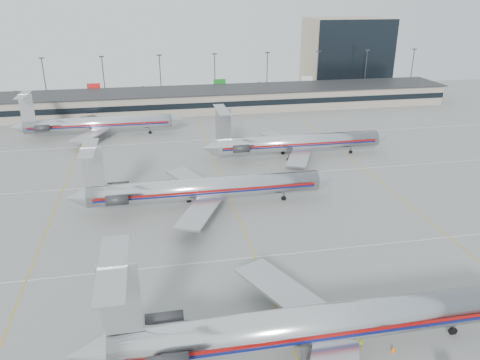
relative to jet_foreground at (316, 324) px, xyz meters
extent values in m
plane|color=gray|center=(-1.86, 9.36, -3.74)|extent=(260.00, 260.00, 0.00)
cube|color=silver|center=(-1.86, 19.36, -3.73)|extent=(160.00, 0.15, 0.02)
cube|color=gray|center=(-1.86, 107.36, -0.74)|extent=(160.00, 16.00, 6.00)
cube|color=black|center=(-1.86, 99.26, -0.54)|extent=(160.00, 0.20, 1.60)
cube|color=#2D2D30|center=(-1.86, 107.36, 2.36)|extent=(162.00, 17.00, 0.30)
cylinder|color=#38383D|center=(-46.86, 121.36, 3.76)|extent=(0.30, 0.30, 15.00)
cube|color=#2D2D30|center=(-46.86, 121.36, 11.36)|extent=(1.60, 0.40, 0.35)
cylinder|color=#38383D|center=(-28.86, 121.36, 3.76)|extent=(0.30, 0.30, 15.00)
cube|color=#2D2D30|center=(-28.86, 121.36, 11.36)|extent=(1.60, 0.40, 0.35)
cylinder|color=#38383D|center=(-10.86, 121.36, 3.76)|extent=(0.30, 0.30, 15.00)
cube|color=#2D2D30|center=(-10.86, 121.36, 11.36)|extent=(1.60, 0.40, 0.35)
cylinder|color=#38383D|center=(7.14, 121.36, 3.76)|extent=(0.30, 0.30, 15.00)
cube|color=#2D2D30|center=(7.14, 121.36, 11.36)|extent=(1.60, 0.40, 0.35)
cylinder|color=#38383D|center=(25.14, 121.36, 3.76)|extent=(0.30, 0.30, 15.00)
cube|color=#2D2D30|center=(25.14, 121.36, 11.36)|extent=(1.60, 0.40, 0.35)
cylinder|color=#38383D|center=(43.14, 121.36, 3.76)|extent=(0.30, 0.30, 15.00)
cube|color=#2D2D30|center=(43.14, 121.36, 11.36)|extent=(1.60, 0.40, 0.35)
cylinder|color=#38383D|center=(61.14, 121.36, 3.76)|extent=(0.30, 0.30, 15.00)
cube|color=#2D2D30|center=(61.14, 121.36, 11.36)|extent=(1.60, 0.40, 0.35)
cylinder|color=#38383D|center=(79.14, 121.36, 3.76)|extent=(0.30, 0.30, 15.00)
cube|color=#2D2D30|center=(79.14, 121.36, 11.36)|extent=(1.60, 0.40, 0.35)
cube|color=tan|center=(60.14, 137.36, 8.76)|extent=(30.00, 20.00, 25.00)
cylinder|color=silver|center=(1.04, 0.00, -0.06)|extent=(42.06, 3.89, 3.89)
cone|color=#BABABF|center=(-21.89, 0.00, -0.06)|extent=(3.79, 3.89, 3.89)
cube|color=maroon|center=(1.04, -1.95, 0.10)|extent=(39.96, 0.05, 0.37)
cube|color=#0B1352|center=(1.04, -1.95, -0.32)|extent=(39.96, 0.05, 0.29)
cube|color=#BABABF|center=(-1.07, 7.36, -1.11)|extent=(9.78, 14.25, 0.34)
cube|color=#BABABF|center=(-18.42, 0.00, 5.46)|extent=(3.58, 0.26, 7.15)
cube|color=#BABABF|center=(-18.73, 0.00, 8.83)|extent=(2.52, 11.04, 0.19)
cylinder|color=#2D2D30|center=(-14.74, 3.00, 0.26)|extent=(3.79, 1.79, 1.79)
cylinder|color=#2D2D30|center=(15.76, 0.00, -2.87)|extent=(0.21, 0.21, 1.73)
cylinder|color=#2D2D30|center=(-2.12, 2.53, -2.87)|extent=(0.21, 0.21, 1.73)
cylinder|color=black|center=(15.76, 0.00, -3.37)|extent=(0.95, 0.32, 0.95)
cylinder|color=silver|center=(-6.30, 37.05, -0.33)|extent=(38.99, 3.61, 3.61)
cone|color=silver|center=(14.76, 37.05, -0.33)|extent=(3.12, 3.61, 3.61)
cone|color=#BABABF|center=(-27.54, 37.05, -0.33)|extent=(3.51, 3.61, 3.61)
cube|color=maroon|center=(-6.30, 35.24, -0.18)|extent=(37.04, 0.05, 0.34)
cube|color=#0B1352|center=(-6.30, 35.24, -0.57)|extent=(37.04, 0.05, 0.27)
cube|color=#BABABF|center=(-8.25, 43.87, -1.30)|extent=(9.06, 13.21, 0.31)
cube|color=#BABABF|center=(-8.25, 30.23, -1.30)|extent=(9.06, 13.21, 0.31)
cube|color=#BABABF|center=(-24.33, 37.05, 4.79)|extent=(3.31, 0.24, 6.63)
cube|color=#BABABF|center=(-24.62, 37.05, 7.91)|extent=(2.34, 10.23, 0.18)
cylinder|color=#2D2D30|center=(-20.92, 39.83, -0.03)|extent=(3.51, 1.66, 1.66)
cylinder|color=#2D2D30|center=(-20.92, 34.27, -0.03)|extent=(3.51, 1.66, 1.66)
cylinder|color=#2D2D30|center=(7.35, 37.05, -2.93)|extent=(0.19, 0.19, 1.61)
cylinder|color=#2D2D30|center=(-9.22, 34.71, -2.93)|extent=(0.19, 0.19, 1.61)
cylinder|color=#2D2D30|center=(-9.22, 39.39, -2.93)|extent=(0.19, 0.19, 1.61)
cylinder|color=black|center=(7.35, 37.05, -3.40)|extent=(0.88, 0.29, 0.88)
cylinder|color=silver|center=(16.89, 58.88, -0.38)|extent=(36.46, 3.55, 3.55)
cone|color=silver|center=(36.65, 58.88, -0.38)|extent=(3.07, 3.55, 3.55)
cone|color=#BABABF|center=(-3.07, 58.88, -0.38)|extent=(3.45, 3.55, 3.55)
cube|color=maroon|center=(16.89, 57.09, -0.24)|extent=(34.64, 0.05, 0.34)
cube|color=#0B1352|center=(16.89, 57.09, -0.62)|extent=(34.64, 0.05, 0.27)
cube|color=#BABABF|center=(14.97, 65.59, -1.34)|extent=(8.92, 13.01, 0.31)
cube|color=#BABABF|center=(14.97, 52.16, -1.34)|extent=(8.92, 13.01, 0.31)
cube|color=#BABABF|center=(0.10, 58.88, 4.66)|extent=(3.26, 0.24, 6.52)
cube|color=#BABABF|center=(-0.19, 58.88, 7.73)|extent=(2.30, 10.07, 0.17)
cylinder|color=#2D2D30|center=(3.46, 61.61, -0.09)|extent=(3.45, 1.63, 1.63)
cylinder|color=#2D2D30|center=(3.46, 56.14, -0.09)|extent=(3.45, 1.63, 1.63)
cylinder|color=#2D2D30|center=(29.36, 58.88, -2.95)|extent=(0.19, 0.19, 1.58)
cylinder|color=#2D2D30|center=(14.01, 56.57, -2.95)|extent=(0.19, 0.19, 1.58)
cylinder|color=#2D2D30|center=(14.01, 61.18, -2.95)|extent=(0.19, 0.19, 1.58)
cylinder|color=black|center=(29.36, 58.88, -3.40)|extent=(0.86, 0.29, 0.86)
cylinder|color=silver|center=(-27.60, 83.59, -0.42)|extent=(35.97, 3.50, 3.50)
cone|color=silver|center=(-8.10, 83.59, -0.42)|extent=(3.03, 3.50, 3.50)
cone|color=#BABABF|center=(-47.29, 83.59, -0.42)|extent=(3.41, 3.50, 3.50)
cube|color=maroon|center=(-27.60, 81.83, -0.28)|extent=(34.17, 0.05, 0.33)
cube|color=#0B1352|center=(-27.60, 81.83, -0.66)|extent=(34.17, 0.05, 0.27)
cube|color=#BABABF|center=(-29.49, 90.22, -1.37)|extent=(8.80, 12.83, 0.30)
cube|color=#BABABF|center=(-29.49, 76.97, -1.37)|extent=(8.80, 12.83, 0.30)
cube|color=#BABABF|center=(-44.16, 83.59, 4.55)|extent=(3.22, 0.24, 6.44)
cube|color=#BABABF|center=(-44.45, 83.59, 7.57)|extent=(2.27, 9.94, 0.17)
cylinder|color=#2D2D30|center=(-40.85, 86.29, -0.14)|extent=(3.41, 1.61, 1.61)
cylinder|color=#2D2D30|center=(-40.85, 80.90, -0.14)|extent=(3.41, 1.61, 1.61)
cylinder|color=#2D2D30|center=(-15.29, 83.59, -2.96)|extent=(0.19, 0.19, 1.56)
cylinder|color=#2D2D30|center=(-30.44, 81.32, -2.96)|extent=(0.19, 0.19, 1.56)
cylinder|color=#2D2D30|center=(-30.44, 85.87, -2.96)|extent=(0.19, 0.19, 1.56)
cylinder|color=black|center=(-15.29, 83.59, -3.41)|extent=(0.85, 0.28, 0.85)
cube|color=#2D2D30|center=(2.16, -1.43, -3.51)|extent=(1.78, 1.53, 0.28)
cube|color=silver|center=(2.16, -1.43, -2.68)|extent=(1.49, 1.41, 1.38)
cylinder|color=black|center=(2.80, -0.88, -3.63)|extent=(0.22, 0.11, 0.22)
cylinder|color=black|center=(1.52, -0.88, -3.63)|extent=(0.22, 0.11, 0.22)
cube|color=#9D9D9D|center=(1.02, 2.13, -3.25)|extent=(4.17, 2.90, 0.55)
cube|color=#2D2D30|center=(1.67, 2.13, -1.99)|extent=(4.04, 2.53, 1.41)
cylinder|color=black|center=(2.44, 2.73, -3.46)|extent=(0.55, 0.17, 0.55)
cylinder|color=black|center=(2.44, 1.53, -3.46)|extent=(0.55, 0.17, 0.55)
cylinder|color=black|center=(-0.40, 2.73, -3.46)|extent=(0.55, 0.17, 0.55)
cylinder|color=black|center=(-0.40, 1.53, -3.46)|extent=(0.55, 0.17, 0.55)
imported|color=#B5EB16|center=(1.61, 0.88, -2.80)|extent=(0.82, 0.76, 1.87)
imported|color=#CADF14|center=(4.85, -0.30, -2.96)|extent=(0.95, 0.93, 1.55)
cone|color=orange|center=(8.16, -1.22, -3.39)|extent=(0.62, 0.62, 0.69)
camera|label=1|loc=(-14.51, -35.49, 30.73)|focal=35.00mm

